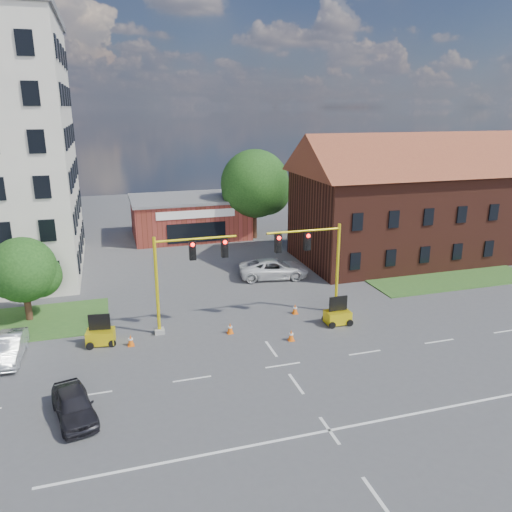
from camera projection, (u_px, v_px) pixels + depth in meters
The scene contains 18 objects.
ground at pixel (283, 365), 27.23m from camera, with size 120.00×120.00×0.00m, color #49494C.
grass_verge_ne at pixel (454, 280), 40.46m from camera, with size 14.00×4.00×0.08m, color #2F5921.
lane_markings at pixel (303, 394), 24.48m from camera, with size 60.00×36.00×0.01m, color white, non-canonical shape.
brick_shop at pixel (190, 216), 54.11m from camera, with size 12.40×8.40×4.30m.
townhouse_row at pixel (411, 195), 45.20m from camera, with size 21.00×11.00×11.50m.
tree_large at pixel (258, 186), 52.37m from camera, with size 7.50×7.14×9.42m.
tree_nw_front at pixel (27, 271), 32.15m from camera, with size 4.44×4.23×5.63m.
signal_mast_west at pixel (183, 271), 30.40m from camera, with size 5.30×0.60×6.20m.
signal_mast_east at pixel (315, 259), 32.82m from camera, with size 5.30×0.60×6.20m.
trailer_west at pixel (101, 335), 29.50m from camera, with size 1.74×1.28×1.83m.
trailer_east at pixel (338, 316), 32.28m from camera, with size 1.59×1.07×1.81m.
cone_a at pixel (131, 340), 29.37m from camera, with size 0.40×0.40×0.70m.
cone_b at pixel (230, 328), 31.00m from camera, with size 0.40×0.40×0.70m.
cone_c at pixel (291, 335), 30.03m from camera, with size 0.40×0.40×0.70m.
cone_d at pixel (295, 309), 33.95m from camera, with size 0.40×0.40×0.70m.
pickup_white at pixel (274, 269), 40.99m from camera, with size 2.63×5.70×1.58m, color silver.
sedan_dark at pixel (74, 405), 22.43m from camera, with size 1.58×3.93×1.34m, color black.
sedan_silver_front at pixel (8, 348), 27.68m from camera, with size 1.46×4.20×1.38m, color #B5B8BD.
Camera 1 is at (-8.46, -22.92, 13.51)m, focal length 35.00 mm.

